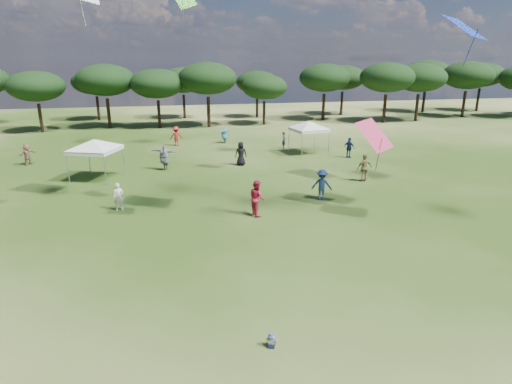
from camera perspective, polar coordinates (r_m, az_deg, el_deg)
The scene contains 5 objects.
tree_line at distance 55.35m, azimuth -7.77°, elevation 14.65°, with size 108.78×17.63×7.77m.
tent_left at distance 30.70m, azimuth -20.78°, elevation 6.36°, with size 5.27×5.27×3.07m.
tent_right at distance 37.17m, azimuth 7.11°, elevation 9.17°, with size 5.42×5.42×3.12m.
toddler at distance 12.95m, azimuth 2.11°, elevation -19.20°, with size 0.34×0.37×0.45m.
festival_crowd at distance 31.27m, azimuth -10.06°, elevation 4.12°, with size 28.78×21.72×1.90m.
Camera 1 is at (-2.35, -7.68, 7.91)m, focal length 30.00 mm.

